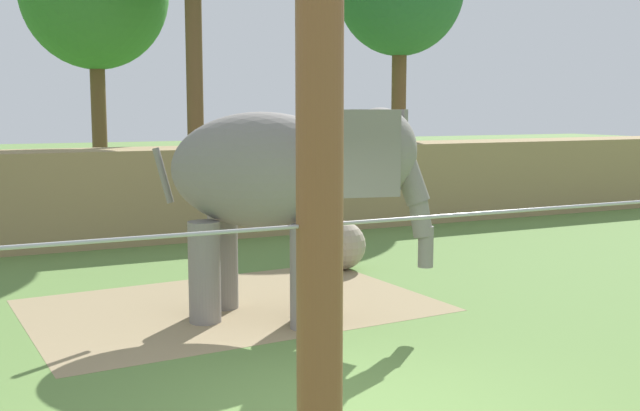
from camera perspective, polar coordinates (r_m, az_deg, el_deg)
The scene contains 5 objects.
dirt_patch at distance 11.25m, azimuth -6.65°, elevation -7.41°, with size 5.61×3.80×0.01m, color #937F5B.
embankment_wall at distance 16.94m, azimuth -14.59°, elevation 0.75°, with size 36.00×1.80×1.98m, color #997F56.
elephant at distance 10.17m, azimuth -2.76°, elevation 1.89°, with size 3.39×2.98×2.86m.
enrichment_ball at distance 13.53m, azimuth 1.60°, elevation -2.98°, with size 0.87×0.87×0.87m, color gray.
cable_fence at distance 4.73m, azimuth 17.06°, elevation -3.47°, with size 8.96×0.24×3.97m.
Camera 1 is at (-3.16, -5.99, 2.84)m, focal length 42.87 mm.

